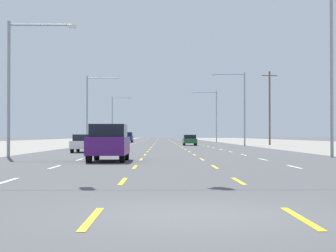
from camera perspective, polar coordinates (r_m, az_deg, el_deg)
The scene contains 14 objects.
ground_plane at distance 75.82m, azimuth -0.24°, elevation -2.01°, with size 572.00×572.00×0.00m, color #4C4C4F.
lane_markings at distance 114.31m, azimuth -0.39°, elevation -1.65°, with size 10.64×227.60×0.01m.
signal_span_wire at distance 19.63m, azimuth 0.21°, elevation 10.18°, with size 26.24×0.53×8.94m.
suv_inner_left_nearest at distance 29.86m, azimuth -6.10°, elevation -1.66°, with size 1.98×4.90×1.98m.
sedan_far_left_near at distance 45.90m, azimuth -8.56°, elevation -1.74°, with size 1.80×4.50×1.46m.
sedan_inner_right_mid at distance 75.61m, azimuth 2.24°, elevation -1.44°, with size 1.80×4.50×1.46m.
suv_far_left_midfar at distance 107.27m, azimuth -4.17°, elevation -1.15°, with size 1.98×4.90×1.98m.
streetlight_left_row_0 at distance 36.13m, azimuth -15.27°, elevation 4.88°, with size 4.31×0.26×8.57m.
streetlight_right_row_0 at distance 36.58m, azimuth 15.93°, elevation 6.21°, with size 3.79×0.26×10.39m.
streetlight_left_row_1 at distance 72.04m, azimuth -7.95°, elevation 2.14°, with size 4.18×0.26×9.02m.
streetlight_right_row_1 at distance 72.21m, azimuth 7.49°, elevation 2.36°, with size 4.47×0.26×9.50m.
streetlight_left_row_2 at distance 108.38m, azimuth -5.51°, elevation 1.08°, with size 4.16×0.26×8.95m.
streetlight_right_row_2 at distance 108.50m, azimuth 4.71°, elevation 1.42°, with size 4.98×0.26×10.02m.
utility_pole_right_row_1 at distance 79.46m, azimuth 10.39°, elevation 1.95°, with size 2.20×0.26×10.41m.
Camera 1 is at (-0.59, -9.80, 1.40)m, focal length 59.39 mm.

